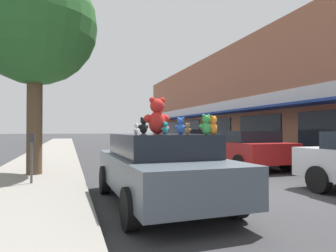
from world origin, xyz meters
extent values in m
plane|color=#333335|center=(0.00, 0.00, 0.00)|extent=(260.00, 260.00, 0.00)
cube|color=gray|center=(-5.16, 0.00, 0.08)|extent=(2.86, 90.00, 0.16)
cube|color=#9E6047|center=(13.16, 11.45, 3.78)|extent=(13.14, 41.91, 7.55)
cube|color=navy|center=(5.90, 11.45, 2.73)|extent=(1.37, 35.20, 0.12)
cube|color=silver|center=(6.54, 11.45, 3.28)|extent=(0.08, 33.53, 0.70)
cube|color=black|center=(6.55, 3.59, 1.40)|extent=(0.06, 3.98, 2.00)
cube|color=black|center=(6.55, 8.83, 1.40)|extent=(0.06, 3.98, 2.00)
cube|color=black|center=(6.55, 14.06, 1.40)|extent=(0.06, 3.98, 2.00)
cube|color=black|center=(6.55, 19.30, 1.40)|extent=(0.06, 3.98, 2.00)
cube|color=black|center=(6.55, 24.54, 1.40)|extent=(0.06, 3.98, 2.00)
cube|color=black|center=(6.55, 29.78, 1.40)|extent=(0.06, 3.98, 2.00)
cube|color=#4C5660|center=(-2.37, -0.40, 0.66)|extent=(2.00, 4.56, 0.66)
cube|color=black|center=(-2.37, -0.40, 1.22)|extent=(1.73, 2.52, 0.45)
cylinder|color=black|center=(-3.33, 0.98, 0.33)|extent=(0.21, 0.67, 0.66)
cylinder|color=black|center=(-1.47, 1.02, 0.33)|extent=(0.21, 0.67, 0.66)
cylinder|color=black|center=(-3.27, -1.82, 0.33)|extent=(0.21, 0.67, 0.66)
cylinder|color=black|center=(-1.40, -1.78, 0.33)|extent=(0.21, 0.67, 0.66)
ellipsoid|color=red|center=(-2.37, -0.21, 1.69)|extent=(0.38, 0.32, 0.49)
sphere|color=red|center=(-2.37, -0.21, 2.05)|extent=(0.31, 0.31, 0.31)
sphere|color=red|center=(-2.26, -0.21, 2.17)|extent=(0.13, 0.13, 0.13)
sphere|color=red|center=(-2.48, -0.21, 2.17)|extent=(0.13, 0.13, 0.13)
sphere|color=#FF4741|center=(-2.37, -0.08, 2.03)|extent=(0.12, 0.12, 0.12)
sphere|color=red|center=(-2.17, -0.18, 1.77)|extent=(0.18, 0.18, 0.18)
sphere|color=red|center=(-2.56, -0.19, 1.77)|extent=(0.18, 0.18, 0.18)
ellipsoid|color=green|center=(-1.84, -1.53, 1.56)|extent=(0.19, 0.17, 0.23)
sphere|color=green|center=(-1.84, -1.53, 1.72)|extent=(0.16, 0.16, 0.14)
sphere|color=green|center=(-1.79, -1.52, 1.78)|extent=(0.07, 0.07, 0.06)
sphere|color=green|center=(-1.90, -1.53, 1.78)|extent=(0.07, 0.07, 0.06)
sphere|color=#5ADA6D|center=(-1.85, -1.47, 1.72)|extent=(0.06, 0.06, 0.05)
sphere|color=green|center=(-1.76, -1.50, 1.60)|extent=(0.09, 0.09, 0.08)
sphere|color=green|center=(-1.94, -1.53, 1.60)|extent=(0.09, 0.09, 0.08)
ellipsoid|color=black|center=(-2.57, 0.18, 1.56)|extent=(0.22, 0.21, 0.23)
sphere|color=black|center=(-2.57, 0.18, 1.73)|extent=(0.19, 0.19, 0.15)
sphere|color=black|center=(-2.52, 0.20, 1.79)|extent=(0.08, 0.08, 0.06)
sphere|color=black|center=(-2.62, 0.16, 1.79)|extent=(0.08, 0.08, 0.06)
sphere|color=#3A3A3D|center=(-2.60, 0.24, 1.72)|extent=(0.07, 0.07, 0.06)
sphere|color=black|center=(-2.49, 0.23, 1.60)|extent=(0.11, 0.11, 0.09)
sphere|color=black|center=(-2.66, 0.15, 1.60)|extent=(0.11, 0.11, 0.09)
ellipsoid|color=olive|center=(-2.14, -1.37, 1.51)|extent=(0.12, 0.13, 0.13)
sphere|color=olive|center=(-2.14, -1.37, 1.61)|extent=(0.11, 0.11, 0.08)
sphere|color=olive|center=(-2.12, -1.40, 1.64)|extent=(0.05, 0.05, 0.04)
sphere|color=olive|center=(-2.15, -1.34, 1.64)|extent=(0.05, 0.05, 0.04)
sphere|color=tan|center=(-2.10, -1.35, 1.61)|extent=(0.04, 0.04, 0.03)
sphere|color=olive|center=(-2.11, -1.41, 1.54)|extent=(0.07, 0.07, 0.05)
sphere|color=olive|center=(-2.15, -1.32, 1.54)|extent=(0.07, 0.07, 0.05)
ellipsoid|color=orange|center=(-1.69, -1.50, 1.55)|extent=(0.21, 0.21, 0.21)
sphere|color=orange|center=(-1.69, -1.50, 1.71)|extent=(0.19, 0.19, 0.13)
sphere|color=orange|center=(-1.65, -1.47, 1.76)|extent=(0.08, 0.08, 0.06)
sphere|color=orange|center=(-1.73, -1.53, 1.76)|extent=(0.08, 0.08, 0.06)
sphere|color=#FFBA41|center=(-1.73, -1.45, 1.70)|extent=(0.07, 0.07, 0.05)
sphere|color=orange|center=(-1.63, -1.44, 1.59)|extent=(0.11, 0.11, 0.08)
sphere|color=orange|center=(-1.77, -1.54, 1.59)|extent=(0.11, 0.11, 0.08)
ellipsoid|color=blue|center=(-2.11, -0.94, 1.55)|extent=(0.21, 0.20, 0.21)
sphere|color=blue|center=(-2.11, -0.94, 1.70)|extent=(0.18, 0.18, 0.13)
sphere|color=blue|center=(-2.07, -0.96, 1.75)|extent=(0.08, 0.08, 0.05)
sphere|color=blue|center=(-2.15, -0.91, 1.75)|extent=(0.08, 0.08, 0.05)
sphere|color=#548DFF|center=(-2.07, -0.89, 1.69)|extent=(0.07, 0.07, 0.05)
sphere|color=blue|center=(-2.03, -0.97, 1.58)|extent=(0.11, 0.11, 0.08)
sphere|color=blue|center=(-2.17, -0.88, 1.58)|extent=(0.11, 0.11, 0.08)
ellipsoid|color=teal|center=(-2.24, -0.39, 1.53)|extent=(0.15, 0.14, 0.16)
sphere|color=teal|center=(-2.24, -0.39, 1.64)|extent=(0.13, 0.13, 0.10)
sphere|color=teal|center=(-2.21, -0.37, 1.68)|extent=(0.06, 0.06, 0.04)
sphere|color=teal|center=(-2.28, -0.40, 1.68)|extent=(0.06, 0.06, 0.04)
sphere|color=#47CDC6|center=(-2.26, -0.35, 1.64)|extent=(0.05, 0.05, 0.04)
sphere|color=teal|center=(-2.19, -0.35, 1.55)|extent=(0.08, 0.08, 0.06)
sphere|color=teal|center=(-2.31, -0.40, 1.55)|extent=(0.08, 0.08, 0.06)
ellipsoid|color=white|center=(-2.95, -0.78, 1.51)|extent=(0.12, 0.13, 0.13)
sphere|color=white|center=(-2.95, -0.78, 1.61)|extent=(0.11, 0.11, 0.08)
sphere|color=white|center=(-2.93, -0.75, 1.64)|extent=(0.05, 0.05, 0.04)
sphere|color=white|center=(-2.96, -0.81, 1.64)|extent=(0.05, 0.05, 0.04)
sphere|color=white|center=(-2.98, -0.76, 1.60)|extent=(0.04, 0.04, 0.03)
sphere|color=white|center=(-2.93, -0.73, 1.54)|extent=(0.06, 0.06, 0.05)
sphere|color=white|center=(-2.98, -0.82, 1.54)|extent=(0.06, 0.06, 0.05)
ellipsoid|color=pink|center=(-2.07, 0.24, 1.55)|extent=(0.20, 0.19, 0.20)
sphere|color=pink|center=(-2.07, 0.24, 1.70)|extent=(0.18, 0.18, 0.13)
sphere|color=pink|center=(-2.03, 0.22, 1.75)|extent=(0.07, 0.07, 0.05)
sphere|color=pink|center=(-2.11, 0.27, 1.75)|extent=(0.07, 0.07, 0.05)
sphere|color=#FFA3DA|center=(-2.04, 0.29, 1.69)|extent=(0.07, 0.07, 0.05)
sphere|color=pink|center=(-1.99, 0.21, 1.58)|extent=(0.10, 0.10, 0.07)
sphere|color=pink|center=(-2.13, 0.29, 1.58)|extent=(0.10, 0.10, 0.07)
cylinder|color=black|center=(1.57, -0.61, 0.33)|extent=(0.20, 0.66, 0.66)
cube|color=maroon|center=(2.55, 4.26, 0.70)|extent=(2.04, 4.42, 0.73)
cube|color=black|center=(2.55, 4.26, 1.28)|extent=(1.79, 2.65, 0.43)
cylinder|color=black|center=(1.55, 5.63, 0.33)|extent=(0.20, 0.66, 0.66)
cylinder|color=black|center=(3.55, 5.63, 0.33)|extent=(0.20, 0.66, 0.66)
cylinder|color=black|center=(1.55, 2.89, 0.33)|extent=(0.20, 0.66, 0.66)
cylinder|color=black|center=(3.55, 2.89, 0.33)|extent=(0.20, 0.66, 0.66)
cube|color=black|center=(2.55, 9.51, 0.71)|extent=(1.88, 4.38, 0.76)
cube|color=black|center=(2.55, 9.51, 1.33)|extent=(1.65, 3.13, 0.47)
cylinder|color=black|center=(1.63, 10.87, 0.33)|extent=(0.20, 0.66, 0.66)
cylinder|color=black|center=(3.47, 10.87, 0.33)|extent=(0.20, 0.66, 0.66)
cylinder|color=black|center=(1.63, 8.15, 0.33)|extent=(0.20, 0.66, 0.66)
cylinder|color=black|center=(3.47, 8.15, 0.33)|extent=(0.20, 0.66, 0.66)
cylinder|color=brown|center=(-5.18, 3.80, 1.70)|extent=(0.46, 0.46, 3.08)
sphere|color=#286028|center=(-5.18, 3.80, 4.86)|extent=(3.81, 3.81, 3.81)
cylinder|color=#4C4C51|center=(-5.07, 2.07, 0.69)|extent=(0.06, 0.06, 1.05)
cube|color=#2D2D33|center=(-5.07, 2.07, 1.32)|extent=(0.14, 0.10, 0.22)
camera|label=1|loc=(-4.15, -6.34, 1.53)|focal=32.00mm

